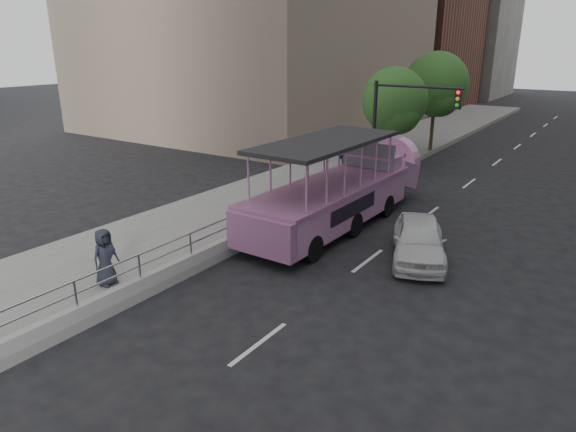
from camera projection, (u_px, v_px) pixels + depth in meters
The scene contains 12 objects.
ground at pixel (273, 300), 14.42m from camera, with size 160.00×160.00×0.00m, color black.
sidewalk at pixel (296, 187), 25.28m from camera, with size 5.50×80.00×0.30m, color gray.
kerb_wall at pixel (233, 240), 17.50m from camera, with size 0.24×30.00×0.36m, color #B0B0AB.
guardrail at pixel (232, 222), 17.28m from camera, with size 0.07×22.00×0.71m.
duck_boat at pixel (343, 190), 20.35m from camera, with size 2.82×10.69×3.54m.
car at pixel (419, 240), 16.93m from camera, with size 1.67×4.13×1.41m, color silver.
pedestrian_far at pixel (105, 257), 14.45m from camera, with size 0.82×0.53×1.67m, color #242835.
parking_sign at pixel (343, 162), 22.94m from camera, with size 0.11×0.66×2.95m.
traffic_signal at pixel (398, 119), 24.03m from camera, with size 4.20×0.32×5.20m.
street_tree_near at pixel (395, 103), 27.47m from camera, with size 3.52×3.52×5.72m.
street_tree_far at pixel (437, 87), 31.92m from camera, with size 3.97×3.97×6.45m.
midrise_stone_b at pixel (450, 19), 69.99m from camera, with size 16.00×14.00×20.00m, color gray.
Camera 1 is at (7.57, -10.47, 6.85)m, focal length 32.00 mm.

